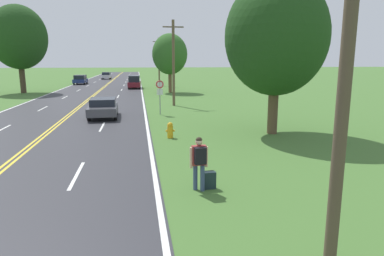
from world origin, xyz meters
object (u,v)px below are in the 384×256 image
fire_hydrant (170,130)px  car_maroon_van_approaching (134,82)px  hitchhiker_person (199,158)px  tree_mid_treeline (276,37)px  tree_left_verge (170,54)px  car_silver_hatchback_mid_far (106,75)px  tree_behind_sign (19,37)px  car_dark_grey_sedan_nearest (103,107)px  traffic_sign (160,89)px  suitcase (209,180)px  car_dark_blue_hatchback_mid_near (80,79)px

fire_hydrant → car_maroon_van_approaching: 33.10m
hitchhiker_person → tree_mid_treeline: size_ratio=0.20×
car_maroon_van_approaching → tree_left_verge: bearing=33.7°
car_silver_hatchback_mid_far → tree_mid_treeline: bearing=-164.4°
tree_behind_sign → tree_left_verge: bearing=-7.2°
tree_mid_treeline → car_dark_grey_sedan_nearest: (-9.68, 6.94, -4.46)m
traffic_sign → car_dark_grey_sedan_nearest: bearing=-170.8°
tree_behind_sign → car_silver_hatchback_mid_far: (7.43, 31.16, -5.89)m
suitcase → car_maroon_van_approaching: (-2.56, 40.38, 0.66)m
car_maroon_van_approaching → car_dark_blue_hatchback_mid_near: bearing=-136.6°
car_dark_grey_sedan_nearest → car_dark_blue_hatchback_mid_near: bearing=-170.3°
suitcase → tree_behind_sign: size_ratio=0.06×
hitchhiker_person → traffic_sign: (-0.19, 15.31, 0.89)m
car_dark_grey_sedan_nearest → car_silver_hatchback_mid_far: car_silver_hatchback_mid_far is taller
traffic_sign → car_dark_grey_sedan_nearest: traffic_sign is taller
suitcase → car_dark_grey_sedan_nearest: car_dark_grey_sedan_nearest is taller
hitchhiker_person → car_maroon_van_approaching: car_maroon_van_approaching is taller
fire_hydrant → tree_left_verge: (2.44, 25.75, 4.30)m
car_silver_hatchback_mid_far → car_maroon_van_approaching: bearing=-164.4°
fire_hydrant → tree_mid_treeline: tree_mid_treeline is taller
tree_behind_sign → car_dark_grey_sedan_nearest: bearing=-60.9°
tree_left_verge → car_maroon_van_approaching: tree_left_verge is taller
tree_left_verge → car_dark_grey_sedan_nearest: tree_left_verge is taller
car_dark_blue_hatchback_mid_near → car_silver_hatchback_mid_far: size_ratio=1.13×
tree_behind_sign → tree_mid_treeline: size_ratio=1.27×
car_maroon_van_approaching → tree_behind_sign: bearing=-67.8°
car_dark_blue_hatchback_mid_near → hitchhiker_person: bearing=-166.4°
tree_mid_treeline → car_maroon_van_approaching: tree_mid_treeline is taller
suitcase → tree_left_verge: bearing=-8.2°
hitchhiker_person → tree_behind_sign: size_ratio=0.16×
hitchhiker_person → car_dark_grey_sedan_nearest: 15.25m
traffic_sign → hitchhiker_person: bearing=-89.3°
fire_hydrant → suitcase: bearing=-86.0°
tree_mid_treeline → car_silver_hatchback_mid_far: (-13.86, 58.95, -4.37)m
hitchhiker_person → tree_behind_sign: 39.29m
car_dark_grey_sedan_nearest → car_dark_blue_hatchback_mid_near: car_dark_blue_hatchback_mid_near is taller
tree_behind_sign → hitchhiker_person: bearing=-66.0°
tree_behind_sign → car_dark_grey_sedan_nearest: (11.61, -20.86, -5.97)m
car_dark_blue_hatchback_mid_near → fire_hydrant: bearing=-164.6°
car_dark_blue_hatchback_mid_near → car_silver_hatchback_mid_far: (2.98, 15.78, -0.02)m
hitchhiker_person → traffic_sign: 15.33m
tree_left_verge → car_maroon_van_approaching: size_ratio=1.66×
car_dark_grey_sedan_nearest → car_silver_hatchback_mid_far: size_ratio=1.12×
fire_hydrant → car_dark_blue_hatchback_mid_near: car_dark_blue_hatchback_mid_near is taller
traffic_sign → tree_behind_sign: size_ratio=0.24×
car_dark_blue_hatchback_mid_near → car_maroon_van_approaching: bearing=-137.7°
tree_behind_sign → car_silver_hatchback_mid_far: size_ratio=2.93×
hitchhiker_person → tree_mid_treeline: 10.32m
car_dark_blue_hatchback_mid_near → car_silver_hatchback_mid_far: 16.06m
car_maroon_van_approaching → car_silver_hatchback_mid_far: size_ratio=1.21×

